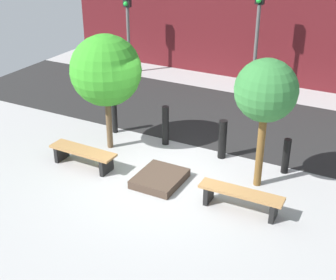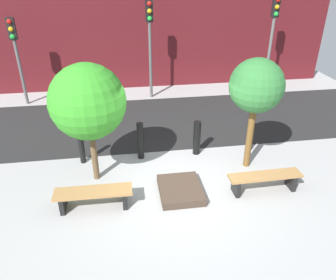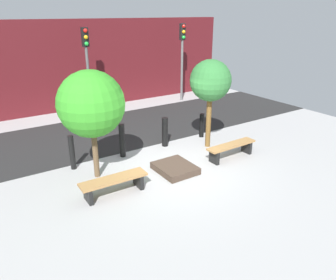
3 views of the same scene
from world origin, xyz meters
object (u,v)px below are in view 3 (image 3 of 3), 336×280
bench_right (231,148)px  bench_left (114,183)px  traffic_light_mid_west (87,56)px  bollard_right (202,125)px  planter_bed (175,168)px  bollard_left (122,141)px  tree_behind_right_bench (210,81)px  traffic_light_mid_east (182,49)px  bollard_center (165,132)px  bollard_far_left (72,153)px  tree_behind_left_bench (91,104)px

bench_right → bench_left: bearing=179.0°
traffic_light_mid_west → bollard_right: bearing=-63.1°
planter_bed → traffic_light_mid_west: 7.10m
bollard_left → bench_right: bearing=-35.2°
planter_bed → tree_behind_right_bench: (2.04, 0.96, 2.18)m
bench_left → bench_right: (4.08, 0.00, 0.01)m
bench_left → traffic_light_mid_west: bearing=74.4°
bench_right → tree_behind_right_bench: bearing=89.0°
bench_left → bollard_right: bollard_right is taller
bench_right → bollard_left: size_ratio=1.65×
planter_bed → traffic_light_mid_east: size_ratio=0.31×
bollard_left → bollard_right: 3.26m
bollard_center → planter_bed: bearing=-114.2°
bollard_far_left → bench_left: bearing=-78.6°
planter_bed → bollard_left: 2.04m
tree_behind_left_bench → tree_behind_right_bench: tree_behind_left_bench is taller
traffic_light_mid_west → bollard_far_left: bearing=-116.9°
bench_right → traffic_light_mid_west: traffic_light_mid_west is taller
tree_behind_right_bench → bollard_right: size_ratio=3.37×
bench_right → bollard_right: bollard_right is taller
bollard_center → bench_right: bearing=-58.7°
traffic_light_mid_east → tree_behind_right_bench: bearing=-117.5°
tree_behind_left_bench → bench_left: bearing=-90.0°
traffic_light_mid_east → bench_left: bearing=-135.8°
tree_behind_left_bench → tree_behind_right_bench: 4.08m
tree_behind_left_bench → tree_behind_right_bench: bearing=-0.0°
traffic_light_mid_east → planter_bed: bearing=-126.9°
tree_behind_left_bench → planter_bed: bearing=-25.3°
bench_left → tree_behind_left_bench: 2.14m
bollard_center → bollard_right: size_ratio=1.16×
bench_right → bollard_left: bearing=143.8°
bollard_left → bench_left: bearing=-121.3°
bench_right → tree_behind_left_bench: bearing=163.0°
planter_bed → bollard_center: 2.03m
bench_left → bollard_far_left: (-0.41, 2.01, 0.20)m
planter_bed → tree_behind_right_bench: bearing=25.3°
bench_right → traffic_light_mid_east: bearing=65.6°
bench_right → traffic_light_mid_east: (2.95, 6.84, 2.31)m
planter_bed → bollard_left: size_ratio=1.09×
planter_bed → bollard_left: bearing=114.2°
bench_right → bollard_center: size_ratio=1.75×
tree_behind_left_bench → traffic_light_mid_west: size_ratio=0.80×
bollard_center → bollard_left: bearing=180.0°
bench_left → tree_behind_left_bench: tree_behind_left_bench is taller
bollard_center → bollard_right: 1.63m
tree_behind_left_bench → bollard_far_left: tree_behind_left_bench is taller
planter_bed → bollard_center: bollard_center is taller
tree_behind_right_bench → traffic_light_mid_east: traffic_light_mid_east is taller
bench_right → bollard_center: (-1.22, 2.01, 0.18)m
bench_right → bollard_center: bearing=120.3°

